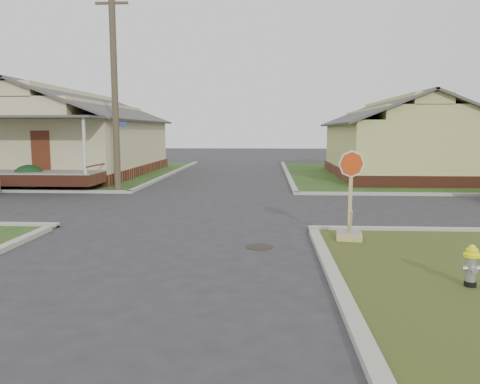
{
  "coord_description": "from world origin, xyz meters",
  "views": [
    {
      "loc": [
        2.37,
        -11.17,
        2.71
      ],
      "look_at": [
        1.65,
        1.0,
        1.1
      ],
      "focal_mm": 35.0,
      "sensor_mm": 36.0,
      "label": 1
    }
  ],
  "objects": [
    {
      "name": "ground",
      "position": [
        0.0,
        0.0,
        0.0
      ],
      "size": [
        120.0,
        120.0,
        0.0
      ],
      "primitive_type": "plane",
      "color": "#2A2A2D",
      "rests_on": "ground"
    },
    {
      "name": "verge_far_left",
      "position": [
        -13.0,
        18.0,
        0.03
      ],
      "size": [
        19.0,
        19.0,
        0.05
      ],
      "primitive_type": "cube",
      "color": "#214217",
      "rests_on": "ground"
    },
    {
      "name": "curbs",
      "position": [
        0.0,
        5.0,
        0.0
      ],
      "size": [
        80.0,
        40.0,
        0.12
      ],
      "primitive_type": null,
      "color": "#A6A396",
      "rests_on": "ground"
    },
    {
      "name": "manhole",
      "position": [
        2.2,
        -0.5,
        0.01
      ],
      "size": [
        0.64,
        0.64,
        0.01
      ],
      "primitive_type": "cylinder",
      "color": "black",
      "rests_on": "ground"
    },
    {
      "name": "corner_house",
      "position": [
        -10.0,
        16.68,
        2.28
      ],
      "size": [
        10.1,
        15.5,
        5.3
      ],
      "color": "brown",
      "rests_on": "ground"
    },
    {
      "name": "side_house_yellow",
      "position": [
        10.0,
        16.5,
        2.19
      ],
      "size": [
        7.6,
        11.6,
        4.7
      ],
      "color": "brown",
      "rests_on": "ground"
    },
    {
      "name": "utility_pole",
      "position": [
        -4.2,
        8.9,
        4.66
      ],
      "size": [
        1.8,
        0.28,
        9.0
      ],
      "color": "#3B3422",
      "rests_on": "ground"
    },
    {
      "name": "fire_hydrant",
      "position": [
        5.87,
        -3.2,
        0.45
      ],
      "size": [
        0.27,
        0.27,
        0.73
      ],
      "rotation": [
        0.0,
        0.0,
        0.04
      ],
      "color": "black",
      "rests_on": "ground"
    },
    {
      "name": "stop_sign",
      "position": [
        4.39,
        0.23,
        0.52
      ],
      "size": [
        0.62,
        0.61,
        2.19
      ],
      "rotation": [
        0.0,
        0.0,
        -0.15
      ],
      "color": "tan",
      "rests_on": "ground"
    },
    {
      "name": "hedge_right",
      "position": [
        -8.48,
        9.41,
        0.6
      ],
      "size": [
        1.45,
        1.19,
        1.11
      ],
      "primitive_type": "ellipsoid",
      "color": "black",
      "rests_on": "verge_far_left"
    }
  ]
}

